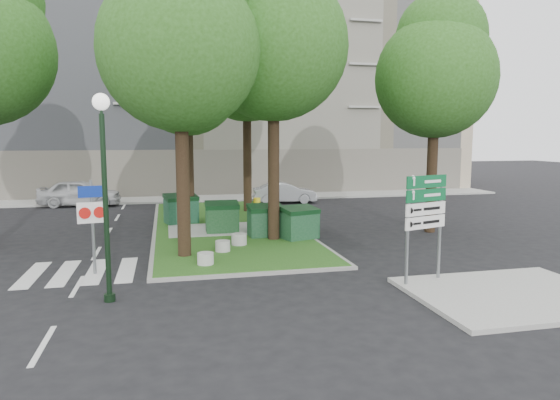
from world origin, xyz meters
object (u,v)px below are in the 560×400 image
object	(u,v)px
bollard_mid	(223,246)
directional_sign	(425,211)
dumpster_a	(181,209)
litter_bin	(257,204)
tree_median_near_left	(182,35)
tree_street_right	(437,66)
tree_median_far	(248,54)
car_silver	(285,193)
street_lamp	(104,173)
tree_median_mid	(189,72)
bollard_right	(239,239)
traffic_sign_pole	(92,214)
dumpster_b	(222,217)
dumpster_d	(299,223)
tree_median_near_right	(275,31)
dumpster_c	(265,221)
car_white	(80,193)
bollard_left	(205,258)

from	to	relation	value
bollard_mid	directional_sign	bearing A→B (deg)	-44.02
dumpster_a	litter_bin	world-z (taller)	dumpster_a
tree_median_near_left	tree_street_right	size ratio (longest dim) A/B	1.05
tree_median_far	car_silver	bearing A→B (deg)	50.97
tree_median_near_left	tree_median_far	size ratio (longest dim) A/B	0.88
bollard_mid	street_lamp	distance (m)	6.18
tree_median_mid	bollard_right	xyz separation A→B (m)	(1.44, -5.31, -6.66)
dumpster_a	traffic_sign_pole	distance (m)	8.33
car_silver	tree_median_far	bearing A→B (deg)	145.16
bollard_mid	street_lamp	world-z (taller)	street_lamp
tree_street_right	dumpster_a	distance (m)	12.80
directional_sign	tree_median_near_left	bearing A→B (deg)	126.27
dumpster_b	dumpster_d	bearing A→B (deg)	-34.93
tree_median_near_left	tree_median_near_right	distance (m)	4.09
dumpster_d	tree_median_near_left	bearing A→B (deg)	-175.69
tree_median_near_right	dumpster_d	size ratio (longest dim) A/B	7.12
dumpster_d	bollard_mid	xyz separation A→B (m)	(-3.18, -1.55, -0.43)
tree_median_near_left	car_silver	size ratio (longest dim) A/B	2.71
bollard_mid	traffic_sign_pole	xyz separation A→B (m)	(-4.01, -1.62, 1.51)
traffic_sign_pole	directional_sign	bearing A→B (deg)	-29.05
litter_bin	directional_sign	world-z (taller)	directional_sign
dumpster_c	bollard_right	bearing A→B (deg)	-134.79
tree_street_right	dumpster_d	distance (m)	8.75
dumpster_b	street_lamp	size ratio (longest dim) A/B	0.27
tree_median_near_right	bollard_mid	world-z (taller)	tree_median_near_right
dumpster_c	litter_bin	world-z (taller)	dumpster_c
tree_median_far	dumpster_d	world-z (taller)	tree_median_far
tree_median_near_left	tree_median_mid	distance (m)	6.53
dumpster_c	tree_median_mid	bearing A→B (deg)	122.39
bollard_mid	car_silver	distance (m)	13.73
tree_median_far	directional_sign	world-z (taller)	tree_median_far
bollard_mid	street_lamp	size ratio (longest dim) A/B	0.10
tree_street_right	traffic_sign_pole	xyz separation A→B (m)	(-13.28, -3.86, -5.17)
bollard_right	car_white	world-z (taller)	car_white
tree_median_near_left	street_lamp	size ratio (longest dim) A/B	2.06
directional_sign	car_silver	bearing A→B (deg)	71.63
dumpster_a	car_white	xyz separation A→B (m)	(-5.61, 7.91, 0.02)
traffic_sign_pole	tree_median_far	bearing A→B (deg)	49.71
tree_median_far	car_white	distance (m)	12.90
tree_median_near_right	bollard_left	world-z (taller)	tree_median_near_right
bollard_mid	directional_sign	xyz separation A→B (m)	(4.98, -4.82, 1.76)
litter_bin	street_lamp	bearing A→B (deg)	-114.42
dumpster_b	bollard_right	distance (m)	2.71
car_silver	tree_street_right	bearing A→B (deg)	-154.80
tree_median_far	directional_sign	bearing A→B (deg)	-79.86
dumpster_d	bollard_left	xyz separation A→B (m)	(-3.91, -3.22, -0.43)
bollard_mid	car_silver	world-z (taller)	car_silver
tree_street_right	bollard_left	xyz separation A→B (m)	(-10.00, -3.91, -6.68)
dumpster_c	bollard_right	world-z (taller)	dumpster_c
bollard_left	street_lamp	xyz separation A→B (m)	(-2.59, -2.66, 2.91)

